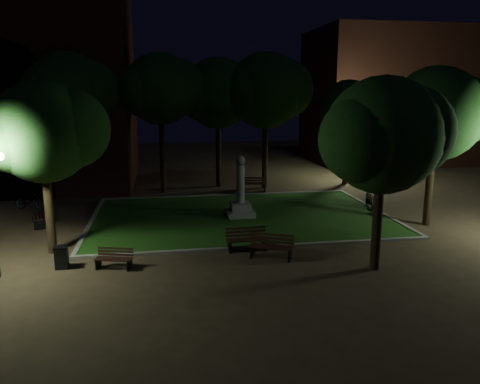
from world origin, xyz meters
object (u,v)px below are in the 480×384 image
at_px(monument, 240,199).
at_px(bench_right_side, 373,202).
at_px(bench_left_side, 41,216).
at_px(trash_bin, 61,257).
at_px(bicycle, 30,201).
at_px(bench_far_side, 253,184).
at_px(bench_near_left, 247,240).
at_px(bench_west_near, 114,259).
at_px(bench_near_right, 272,247).

xyz_separation_m(monument, bench_right_side, (7.62, 0.44, -0.52)).
height_order(bench_left_side, trash_bin, bench_left_side).
height_order(bench_right_side, bicycle, bicycle).
height_order(monument, bench_far_side, monument).
distance_m(bench_left_side, trash_bin, 6.56).
bearing_deg(bicycle, bench_left_side, -139.14).
bearing_deg(bench_near_left, monument, 80.69).
distance_m(bench_west_near, bench_left_side, 7.71).
bearing_deg(monument, bench_left_side, 179.24).
height_order(bench_near_left, bench_far_side, bench_far_side).
relative_size(bench_near_right, bench_west_near, 1.25).
xyz_separation_m(bench_near_right, trash_bin, (-8.00, 0.23, -0.02)).
relative_size(bench_near_left, bicycle, 0.98).
bearing_deg(bench_right_side, bicycle, 92.75).
height_order(bench_left_side, bicycle, bench_left_side).
distance_m(bench_west_near, bench_right_side, 15.12).
bearing_deg(bench_far_side, bench_right_side, 144.31).
relative_size(bench_west_near, bicycle, 0.82).
distance_m(bench_far_side, bicycle, 13.51).
height_order(bench_near_right, trash_bin, bench_near_right).
relative_size(monument, bench_far_side, 1.67).
bearing_deg(trash_bin, bench_far_side, 51.78).
relative_size(bench_near_left, bench_near_right, 0.96).
relative_size(monument, bench_near_right, 1.76).
distance_m(bench_west_near, trash_bin, 1.97).
bearing_deg(bench_near_right, trash_bin, -157.00).
bearing_deg(bench_far_side, bench_west_near, 68.26).
height_order(bench_near_left, bench_near_right, bench_near_right).
distance_m(bench_near_right, bench_left_side, 12.02).
xyz_separation_m(bench_west_near, trash_bin, (-1.94, 0.34, 0.07)).
xyz_separation_m(bench_near_left, bench_right_side, (8.23, 5.64, -0.01)).
bearing_deg(bench_near_right, bench_far_side, 106.96).
bearing_deg(bench_near_left, bench_right_side, 31.86).
height_order(bench_near_left, bicycle, bench_near_left).
bearing_deg(bench_right_side, bench_west_near, 129.33).
distance_m(monument, bicycle, 11.97).
bearing_deg(bench_far_side, trash_bin, 61.54).
relative_size(monument, bench_right_side, 1.81).
height_order(bench_west_near, bicycle, bicycle).
height_order(bench_west_near, bench_right_side, bench_right_side).
relative_size(bench_left_side, trash_bin, 2.21).
bearing_deg(trash_bin, bench_near_left, 6.79).
height_order(bench_west_near, bench_left_side, bench_left_side).
relative_size(bench_left_side, bicycle, 1.06).
distance_m(monument, trash_bin, 9.90).
bearing_deg(bicycle, bench_far_side, -59.64).
xyz_separation_m(bench_west_near, bicycle, (-5.51, 10.08, 0.11)).
xyz_separation_m(bench_far_side, trash_bin, (-9.70, -12.32, -0.04)).
relative_size(bench_west_near, bench_left_side, 0.78).
distance_m(bench_right_side, bench_far_side, 8.17).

